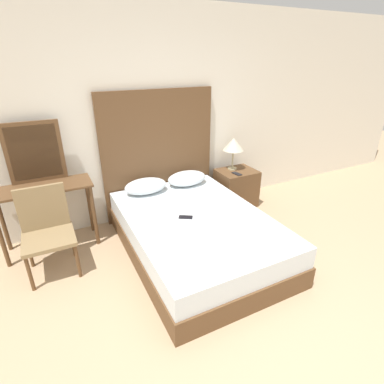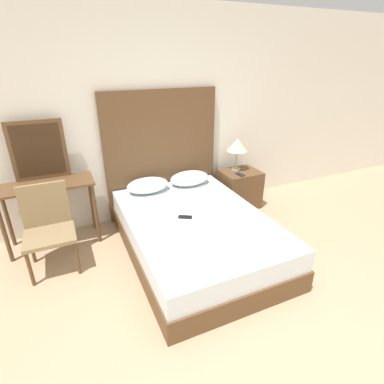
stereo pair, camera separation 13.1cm
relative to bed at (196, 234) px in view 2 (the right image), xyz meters
The scene contains 13 objects.
ground_plane 1.59m from the bed, 92.53° to the right, with size 16.00×16.00×0.00m, color tan.
wall_back 1.62m from the bed, 93.42° to the left, with size 10.00×0.06×2.70m.
bed is the anchor object (origin of this frame).
headboard 1.26m from the bed, 90.00° to the left, with size 1.55×0.05×1.72m.
pillow_left 0.95m from the bed, 109.28° to the left, with size 0.55×0.34×0.19m.
pillow_right 0.95m from the bed, 70.72° to the left, with size 0.55×0.34×0.19m.
phone_on_bed 0.27m from the bed, 169.43° to the left, with size 0.16×0.14×0.01m.
nightstand 1.35m from the bed, 36.10° to the left, with size 0.55×0.45×0.55m.
table_lamp 1.54m from the bed, 39.81° to the left, with size 0.30×0.30×0.47m.
phone_on_nightstand 1.26m from the bed, 34.13° to the left, with size 0.09×0.16×0.01m.
vanity_desk 1.74m from the bed, 149.95° to the left, with size 1.03×0.42×0.78m.
vanity_mirror 2.00m from the bed, 144.83° to the left, with size 0.58×0.03×0.68m.
chair 1.58m from the bed, 163.39° to the left, with size 0.50×0.47×0.90m.
Camera 2 is at (-1.17, -1.05, 2.10)m, focal length 28.00 mm.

